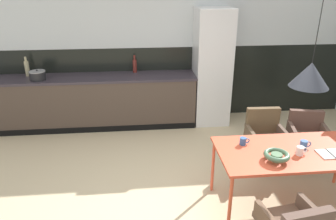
# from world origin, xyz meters

# --- Properties ---
(ground_plane) EXTENTS (9.04, 9.04, 0.00)m
(ground_plane) POSITION_xyz_m (0.00, 0.00, 0.00)
(ground_plane) COLOR #C9B48C
(back_wall_splashback_dark) EXTENTS (6.96, 0.12, 1.32)m
(back_wall_splashback_dark) POSITION_xyz_m (0.00, 2.88, 0.66)
(back_wall_splashback_dark) COLOR black
(back_wall_splashback_dark) RESTS_ON ground
(back_wall_panel_upper) EXTENTS (6.96, 0.12, 1.32)m
(back_wall_panel_upper) POSITION_xyz_m (0.00, 2.88, 1.98)
(back_wall_panel_upper) COLOR silver
(back_wall_panel_upper) RESTS_ON back_wall_splashback_dark
(kitchen_counter) EXTENTS (3.72, 0.63, 0.90)m
(kitchen_counter) POSITION_xyz_m (-1.48, 2.52, 0.45)
(kitchen_counter) COLOR #493B32
(kitchen_counter) RESTS_ON ground
(refrigerator_column) EXTENTS (0.60, 0.60, 2.01)m
(refrigerator_column) POSITION_xyz_m (0.69, 2.52, 1.01)
(refrigerator_column) COLOR silver
(refrigerator_column) RESTS_ON ground
(dining_table) EXTENTS (1.69, 0.82, 0.73)m
(dining_table) POSITION_xyz_m (1.06, 0.06, 0.68)
(dining_table) COLOR #D54E31
(dining_table) RESTS_ON ground
(armchair_head_of_table) EXTENTS (0.51, 0.49, 0.81)m
(armchair_head_of_table) POSITION_xyz_m (1.09, 0.95, 0.51)
(armchair_head_of_table) COLOR brown
(armchair_head_of_table) RESTS_ON ground
(armchair_facing_counter) EXTENTS (0.57, 0.57, 0.75)m
(armchair_facing_counter) POSITION_xyz_m (1.69, 0.94, 0.50)
(armchair_facing_counter) COLOR brown
(armchair_facing_counter) RESTS_ON ground
(fruit_bowl) EXTENTS (0.26, 0.26, 0.09)m
(fruit_bowl) POSITION_xyz_m (0.76, -0.11, 0.78)
(fruit_bowl) COLOR #4C704C
(fruit_bowl) RESTS_ON dining_table
(open_book) EXTENTS (0.25, 0.20, 0.02)m
(open_book) POSITION_xyz_m (1.39, -0.06, 0.73)
(open_book) COLOR white
(open_book) RESTS_ON dining_table
(mug_glass_clear) EXTENTS (0.12, 0.08, 0.09)m
(mug_glass_clear) POSITION_xyz_m (1.06, -0.03, 0.77)
(mug_glass_clear) COLOR white
(mug_glass_clear) RESTS_ON dining_table
(mug_short_terracotta) EXTENTS (0.12, 0.08, 0.10)m
(mug_short_terracotta) POSITION_xyz_m (1.16, 0.09, 0.78)
(mug_short_terracotta) COLOR #335B93
(mug_short_terracotta) RESTS_ON dining_table
(mug_white_ceramic) EXTENTS (0.11, 0.07, 0.08)m
(mug_white_ceramic) POSITION_xyz_m (0.53, 0.25, 0.77)
(mug_white_ceramic) COLOR #335B93
(mug_white_ceramic) RESTS_ON dining_table
(cooking_pot) EXTENTS (0.26, 0.26, 0.17)m
(cooking_pot) POSITION_xyz_m (-2.24, 2.42, 0.98)
(cooking_pot) COLOR black
(cooking_pot) RESTS_ON kitchen_counter
(bottle_oil_tall) EXTENTS (0.07, 0.07, 0.33)m
(bottle_oil_tall) POSITION_xyz_m (-2.48, 2.67, 1.05)
(bottle_oil_tall) COLOR tan
(bottle_oil_tall) RESTS_ON kitchen_counter
(bottle_spice_small) EXTENTS (0.07, 0.07, 0.31)m
(bottle_spice_small) POSITION_xyz_m (-0.66, 2.73, 1.03)
(bottle_spice_small) COLOR maroon
(bottle_spice_small) RESTS_ON kitchen_counter
(pendant_lamp_over_table_near) EXTENTS (0.38, 0.38, 1.13)m
(pendant_lamp_over_table_near) POSITION_xyz_m (1.06, 0.04, 1.58)
(pendant_lamp_over_table_near) COLOR black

